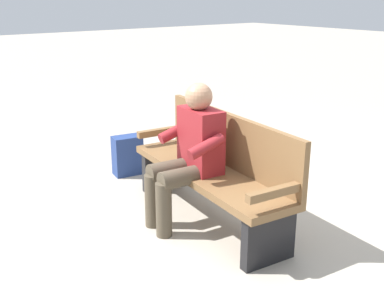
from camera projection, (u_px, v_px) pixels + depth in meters
The scene contains 4 objects.
ground_plane at pixel (207, 219), 4.08m from camera, with size 40.00×40.00×0.00m, color #A89E8E.
bench_near at pixel (215, 168), 3.98m from camera, with size 1.84×0.68×0.90m.
person_seated at pixel (189, 152), 3.84m from camera, with size 0.60×0.60×1.18m.
backpack at pixel (127, 155), 5.05m from camera, with size 0.26×0.32×0.42m.
Camera 1 is at (-2.86, 2.34, 1.85)m, focal length 44.65 mm.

